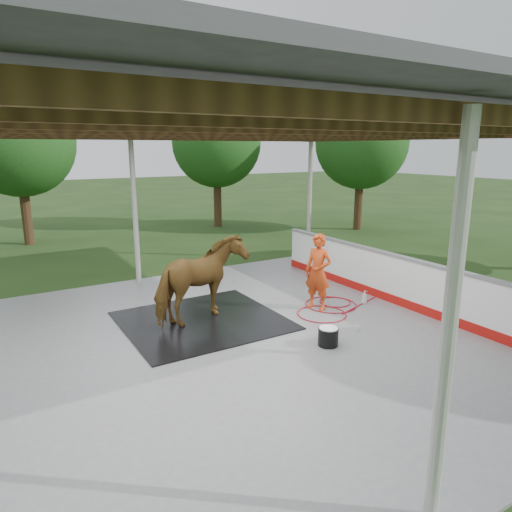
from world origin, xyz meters
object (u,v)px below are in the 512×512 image
dasher_board (394,280)px  horse (201,280)px  handler (318,272)px  wash_bucket (328,336)px

dasher_board → horse: horse is taller
handler → wash_bucket: 2.08m
handler → horse: bearing=-127.0°
horse → handler: 2.61m
handler → dasher_board: bearing=49.1°
dasher_board → handler: handler is taller
horse → wash_bucket: (1.47, -2.29, -0.71)m
dasher_board → wash_bucket: bearing=-159.4°
dasher_board → handler: 1.91m
horse → handler: (2.53, -0.63, -0.03)m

